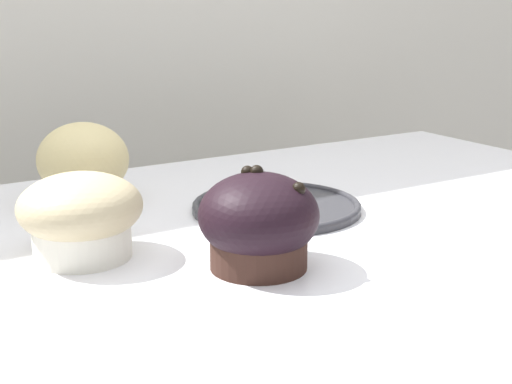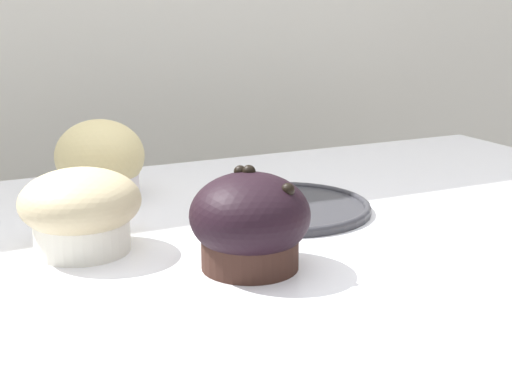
# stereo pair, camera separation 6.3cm
# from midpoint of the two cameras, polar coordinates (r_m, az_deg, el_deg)

# --- Properties ---
(wall_back) EXTENTS (3.20, 0.10, 1.80)m
(wall_back) POSITION_cam_midpoint_polar(r_m,az_deg,el_deg) (1.20, -16.15, 3.94)
(wall_back) COLOR beige
(wall_back) RESTS_ON ground
(muffin_front_center) EXTENTS (0.10, 0.10, 0.08)m
(muffin_front_center) POSITION_cam_midpoint_polar(r_m,az_deg,el_deg) (0.57, -2.96, -2.53)
(muffin_front_center) COLOR #351F18
(muffin_front_center) RESTS_ON display_counter
(muffin_back_right) EXTENTS (0.10, 0.10, 0.07)m
(muffin_back_right) POSITION_cam_midpoint_polar(r_m,az_deg,el_deg) (0.61, -16.72, -1.82)
(muffin_back_right) COLOR silver
(muffin_back_right) RESTS_ON display_counter
(muffin_front_left) EXTENTS (0.10, 0.10, 0.09)m
(muffin_front_left) POSITION_cam_midpoint_polar(r_m,az_deg,el_deg) (0.78, -15.90, 1.98)
(muffin_front_left) COLOR white
(muffin_front_left) RESTS_ON display_counter
(serving_plate) EXTENTS (0.17, 0.17, 0.01)m
(serving_plate) POSITION_cam_midpoint_polar(r_m,az_deg,el_deg) (0.73, -0.81, -1.17)
(serving_plate) COLOR #2D2D33
(serving_plate) RESTS_ON display_counter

